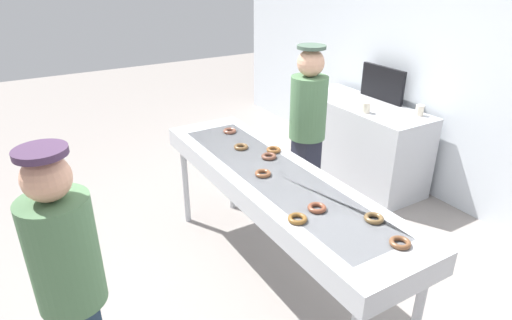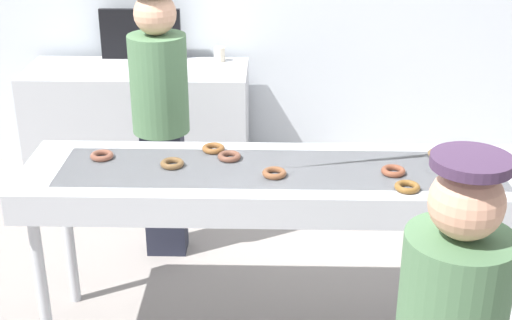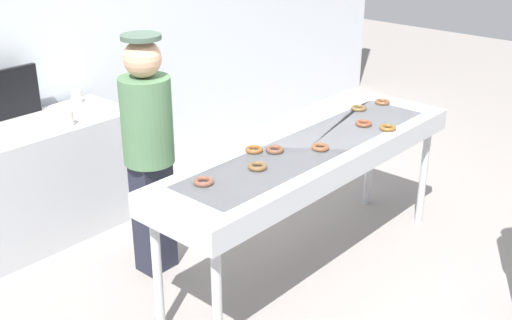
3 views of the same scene
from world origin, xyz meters
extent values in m
plane|color=gray|center=(0.00, 0.00, 0.00)|extent=(16.00, 16.00, 0.00)
cube|color=silver|center=(0.00, 2.25, 1.57)|extent=(8.00, 0.12, 3.14)
cube|color=#B7BABF|center=(0.00, 0.00, 0.86)|extent=(2.46, 0.65, 0.15)
cube|color=slate|center=(0.00, 0.00, 0.89)|extent=(2.09, 0.45, 0.08)
cylinder|color=#B7BABF|center=(-1.13, -0.24, 0.39)|extent=(0.06, 0.06, 0.79)
cylinder|color=#B7BABF|center=(1.13, -0.24, 0.39)|extent=(0.06, 0.06, 0.79)
cylinder|color=#B7BABF|center=(-1.13, 0.24, 0.39)|extent=(0.06, 0.06, 0.79)
cylinder|color=#B7BABF|center=(1.13, 0.24, 0.39)|extent=(0.06, 0.06, 0.79)
torus|color=brown|center=(0.57, -0.21, 0.95)|extent=(0.14, 0.14, 0.03)
torus|color=brown|center=(0.53, -0.04, 0.95)|extent=(0.15, 0.15, 0.03)
torus|color=brown|center=(-0.03, -0.08, 0.95)|extent=(0.16, 0.16, 0.03)
torus|color=brown|center=(0.79, 0.17, 0.95)|extent=(0.16, 0.16, 0.03)
torus|color=brown|center=(-0.52, 0.02, 0.95)|extent=(0.16, 0.16, 0.03)
torus|color=brown|center=(-0.25, 0.11, 0.95)|extent=(0.16, 0.16, 0.03)
torus|color=brown|center=(-0.87, 0.10, 0.95)|extent=(0.16, 0.16, 0.03)
torus|color=brown|center=(-0.33, 0.21, 0.95)|extent=(0.14, 0.14, 0.03)
torus|color=brown|center=(1.03, 0.11, 0.95)|extent=(0.16, 0.16, 0.03)
cube|color=#1F222F|center=(-0.69, 0.81, 0.40)|extent=(0.24, 0.18, 0.81)
cylinder|color=#4C724C|center=(-0.69, 0.81, 1.09)|extent=(0.33, 0.33, 0.57)
sphere|color=tan|center=(-0.69, 0.81, 1.50)|extent=(0.24, 0.24, 0.24)
cylinder|color=#415647|center=(-0.69, 0.81, 1.63)|extent=(0.25, 0.25, 0.03)
cube|color=#B7BABF|center=(-1.01, 1.80, 0.44)|extent=(1.58, 0.63, 0.89)
cylinder|color=beige|center=(-0.43, 2.01, 0.94)|extent=(0.08, 0.08, 0.11)
cylinder|color=beige|center=(-0.77, 1.61, 0.94)|extent=(0.08, 0.08, 0.11)
cube|color=black|center=(-1.01, 2.07, 1.07)|extent=(0.59, 0.04, 0.37)
camera|label=1|loc=(2.24, -1.49, 2.30)|focal=30.15mm
camera|label=2|loc=(-0.04, -3.12, 2.35)|focal=50.49mm
camera|label=3|loc=(-3.10, -2.28, 2.48)|focal=45.04mm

